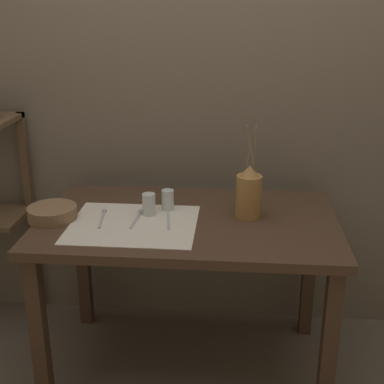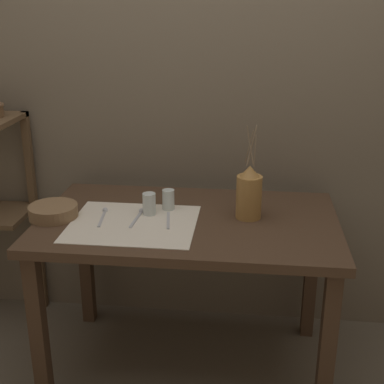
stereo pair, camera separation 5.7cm
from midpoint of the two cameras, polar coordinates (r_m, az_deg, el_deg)
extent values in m
plane|color=brown|center=(2.67, 0.27, -17.94)|extent=(12.00, 12.00, 0.00)
cube|color=#6B5E4C|center=(2.63, 1.50, 10.37)|extent=(7.00, 0.06, 2.40)
cube|color=#422D1E|center=(2.29, 0.30, -3.28)|extent=(1.27, 0.76, 0.04)
cube|color=#422D1E|center=(2.33, -15.35, -14.26)|extent=(0.06, 0.06, 0.72)
cube|color=#422D1E|center=(2.21, 14.94, -16.22)|extent=(0.06, 0.06, 0.72)
cube|color=#422D1E|center=(2.85, -10.69, -7.13)|extent=(0.06, 0.06, 0.72)
cube|color=#422D1E|center=(2.76, 13.17, -8.31)|extent=(0.06, 0.06, 0.72)
cube|color=brown|center=(2.95, -15.87, -2.37)|extent=(0.04, 0.04, 1.11)
cube|color=beige|center=(2.24, -5.58, -3.36)|extent=(0.52, 0.45, 0.00)
cylinder|color=olive|center=(2.27, 6.81, -0.55)|extent=(0.11, 0.11, 0.19)
cone|color=olive|center=(2.23, 6.93, 2.24)|extent=(0.08, 0.08, 0.05)
cylinder|color=#847056|center=(2.21, 7.19, 4.96)|extent=(0.03, 0.02, 0.17)
cylinder|color=#847056|center=(2.20, 7.12, 4.93)|extent=(0.04, 0.02, 0.17)
cylinder|color=#847056|center=(2.22, 6.86, 4.81)|extent=(0.03, 0.04, 0.15)
cylinder|color=#847056|center=(2.19, 7.07, 4.41)|extent=(0.03, 0.01, 0.14)
cylinder|color=#847056|center=(2.21, 7.48, 4.45)|extent=(0.01, 0.02, 0.13)
cylinder|color=#847056|center=(2.19, 6.96, 4.96)|extent=(0.03, 0.04, 0.17)
cylinder|color=brown|center=(2.35, -13.90, -2.03)|extent=(0.21, 0.21, 0.05)
cylinder|color=silver|center=(2.30, -3.88, -1.27)|extent=(0.06, 0.06, 0.09)
cylinder|color=silver|center=(2.35, -1.84, -0.83)|extent=(0.05, 0.05, 0.09)
cube|color=#A8A8AD|center=(2.29, -8.87, -2.82)|extent=(0.03, 0.18, 0.00)
sphere|color=#A8A8AD|center=(2.37, -8.57, -1.93)|extent=(0.02, 0.02, 0.02)
cube|color=#A8A8AD|center=(2.27, -5.28, -2.92)|extent=(0.02, 0.18, 0.00)
sphere|color=#A8A8AD|center=(2.34, -4.71, -2.03)|extent=(0.02, 0.02, 0.02)
cube|color=#A8A8AD|center=(2.25, -1.83, -3.05)|extent=(0.04, 0.18, 0.00)
camera|label=1|loc=(0.03, -89.27, 0.27)|focal=50.00mm
camera|label=2|loc=(0.03, 90.73, -0.27)|focal=50.00mm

